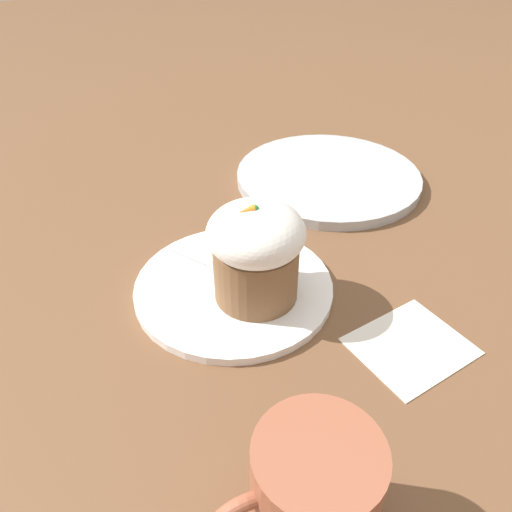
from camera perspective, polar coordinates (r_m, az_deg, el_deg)
The scene contains 7 objects.
ground_plane at distance 0.60m, azimuth -2.54°, elevation -3.91°, with size 4.00×4.00×0.00m, color brown.
dessert_plate at distance 0.59m, azimuth -2.55°, elevation -3.53°, with size 0.23×0.23×0.01m.
carrot_cake at distance 0.54m, azimuth -0.00°, elevation 0.58°, with size 0.11×0.11×0.12m.
spoon at distance 0.61m, azimuth -4.06°, elevation -1.40°, with size 0.08×0.11×0.01m.
coffee_cup at distance 0.39m, azimuth 6.36°, elevation -25.39°, with size 0.13×0.09×0.10m.
side_plate at distance 0.82m, azimuth 8.23°, elevation 8.98°, with size 0.29×0.29×0.02m.
paper_napkin at distance 0.56m, azimuth 17.25°, elevation -9.77°, with size 0.13×0.12×0.00m.
Camera 1 is at (0.14, 0.43, 0.39)m, focal length 35.00 mm.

